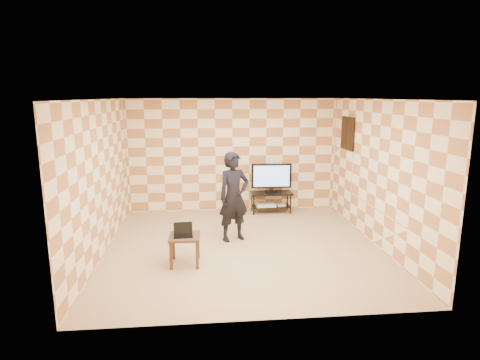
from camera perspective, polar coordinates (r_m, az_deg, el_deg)
name	(u,v)px	position (r m, az deg, el deg)	size (l,w,h in m)	color
floor	(243,247)	(7.57, 0.44, -9.50)	(5.00, 5.00, 0.00)	tan
wall_back	(232,156)	(9.64, -1.08, 3.48)	(5.00, 0.02, 2.70)	#FCE8BC
wall_front	(265,217)	(4.78, 3.57, -5.28)	(5.00, 0.02, 2.70)	#FCE8BC
wall_left	(100,179)	(7.36, -19.28, 0.18)	(0.02, 5.00, 2.70)	#FCE8BC
wall_right	(377,173)	(7.84, 18.94, 0.89)	(0.02, 5.00, 2.70)	#FCE8BC
ceiling	(243,99)	(7.05, 0.48, 11.41)	(5.00, 5.00, 0.02)	white
wall_art	(348,133)	(9.17, 15.06, 6.42)	(0.04, 0.72, 0.72)	black
tv_stand	(271,198)	(9.63, 4.43, -2.53)	(1.00, 0.45, 0.50)	black
tv	(271,177)	(9.51, 4.49, 0.48)	(0.95, 0.19, 0.69)	black
dvd_player	(266,204)	(9.62, 3.66, -3.49)	(0.46, 0.33, 0.08)	#B7B7B9
game_console	(281,205)	(9.69, 5.88, -3.52)	(0.20, 0.15, 0.05)	silver
side_table	(185,241)	(6.76, -7.87, -8.54)	(0.52, 0.52, 0.50)	#352318
laptop	(183,233)	(6.72, -8.09, -7.42)	(0.32, 0.26, 0.21)	black
person	(234,197)	(7.68, -0.90, -2.40)	(0.63, 0.41, 1.73)	black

